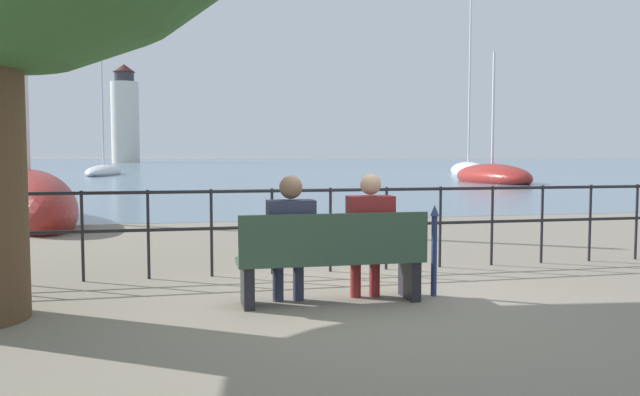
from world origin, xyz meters
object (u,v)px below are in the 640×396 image
at_px(closed_umbrella, 434,245).
at_px(sailboat_3, 468,170).
at_px(sailboat_0, 492,177).
at_px(harbor_lighthouse, 125,117).
at_px(park_bench, 332,260).
at_px(sailboat_4, 29,205).
at_px(seated_person_left, 290,233).
at_px(seated_person_right, 369,231).
at_px(sailboat_1, 104,172).

distance_m(closed_umbrella, sailboat_3, 39.67).
height_order(closed_umbrella, sailboat_0, sailboat_0).
bearing_deg(harbor_lighthouse, closed_umbrella, -83.48).
bearing_deg(park_bench, sailboat_0, 59.36).
distance_m(park_bench, sailboat_4, 10.05).
bearing_deg(harbor_lighthouse, seated_person_left, -84.19).
bearing_deg(seated_person_left, seated_person_right, -0.00).
bearing_deg(sailboat_3, seated_person_right, -105.42).
distance_m(park_bench, sailboat_0, 28.57).
bearing_deg(seated_person_right, harbor_lighthouse, 96.19).
bearing_deg(harbor_lighthouse, sailboat_4, -85.96).
bearing_deg(closed_umbrella, seated_person_left, -178.96).
bearing_deg(sailboat_3, harbor_lighthouse, 121.71).
xyz_separation_m(sailboat_0, sailboat_3, (3.97, 11.15, 0.05)).
bearing_deg(closed_umbrella, sailboat_1, 101.24).
xyz_separation_m(closed_umbrella, sailboat_4, (-5.88, 8.74, -0.18)).
relative_size(seated_person_left, seated_person_right, 0.99).
height_order(sailboat_4, harbor_lighthouse, harbor_lighthouse).
bearing_deg(seated_person_left, sailboat_0, 58.59).
height_order(park_bench, seated_person_right, seated_person_right).
height_order(park_bench, harbor_lighthouse, harbor_lighthouse).
relative_size(seated_person_left, sailboat_1, 0.14).
xyz_separation_m(sailboat_1, sailboat_4, (2.43, -33.06, 0.10)).
bearing_deg(sailboat_0, seated_person_right, -119.60).
xyz_separation_m(seated_person_right, sailboat_1, (-7.61, 41.83, -0.45)).
height_order(sailboat_3, harbor_lighthouse, harbor_lighthouse).
bearing_deg(sailboat_3, sailboat_1, 178.05).
relative_size(closed_umbrella, sailboat_4, 0.13).
height_order(sailboat_0, sailboat_4, sailboat_4).
relative_size(sailboat_0, sailboat_3, 0.56).
bearing_deg(seated_person_right, sailboat_1, 100.31).
relative_size(closed_umbrella, sailboat_0, 0.13).
relative_size(sailboat_3, harbor_lighthouse, 0.69).
relative_size(park_bench, closed_umbrella, 1.95).
distance_m(sailboat_0, sailboat_1, 27.82).
bearing_deg(harbor_lighthouse, seated_person_right, -83.81).
bearing_deg(closed_umbrella, sailboat_3, 63.93).
xyz_separation_m(seated_person_left, sailboat_0, (14.96, 24.51, -0.39)).
xyz_separation_m(seated_person_left, sailboat_1, (-6.81, 41.83, -0.45)).
bearing_deg(seated_person_right, seated_person_left, 180.00).
bearing_deg(park_bench, harbor_lighthouse, 95.99).
bearing_deg(park_bench, seated_person_right, 10.62).
distance_m(seated_person_left, sailboat_0, 28.72).
xyz_separation_m(seated_person_left, sailboat_3, (18.93, 35.66, -0.35)).
relative_size(closed_umbrella, sailboat_1, 0.10).
bearing_deg(sailboat_3, closed_umbrella, -104.54).
height_order(closed_umbrella, sailboat_3, sailboat_3).
distance_m(seated_person_left, sailboat_1, 42.38).
relative_size(park_bench, seated_person_right, 1.45).
distance_m(seated_person_right, sailboat_4, 10.19).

